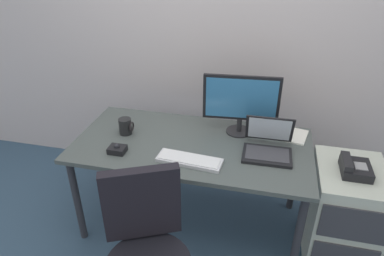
{
  "coord_description": "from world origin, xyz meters",
  "views": [
    {
      "loc": [
        0.46,
        -1.94,
        1.96
      ],
      "look_at": [
        0.0,
        0.0,
        0.83
      ],
      "focal_mm": 32.4,
      "sensor_mm": 36.0,
      "label": 1
    }
  ],
  "objects_px": {
    "desk_phone": "(355,168)",
    "coffee_mug": "(126,126)",
    "laptop": "(268,145)",
    "paper_notepad": "(295,136)",
    "monitor_main": "(241,101)",
    "keyboard": "(189,160)",
    "trackball_mouse": "(117,149)",
    "file_cabinet": "(342,214)"
  },
  "relations": [
    {
      "from": "desk_phone",
      "to": "coffee_mug",
      "type": "distance_m",
      "value": 1.51
    },
    {
      "from": "laptop",
      "to": "paper_notepad",
      "type": "height_order",
      "value": "laptop"
    },
    {
      "from": "monitor_main",
      "to": "keyboard",
      "type": "relative_size",
      "value": 1.25
    },
    {
      "from": "keyboard",
      "to": "paper_notepad",
      "type": "distance_m",
      "value": 0.8
    },
    {
      "from": "monitor_main",
      "to": "trackball_mouse",
      "type": "height_order",
      "value": "monitor_main"
    },
    {
      "from": "monitor_main",
      "to": "paper_notepad",
      "type": "height_order",
      "value": "monitor_main"
    },
    {
      "from": "file_cabinet",
      "to": "paper_notepad",
      "type": "height_order",
      "value": "paper_notepad"
    },
    {
      "from": "keyboard",
      "to": "laptop",
      "type": "relative_size",
      "value": 1.33
    },
    {
      "from": "laptop",
      "to": "paper_notepad",
      "type": "xyz_separation_m",
      "value": [
        0.18,
        0.25,
        -0.05
      ]
    },
    {
      "from": "laptop",
      "to": "paper_notepad",
      "type": "bearing_deg",
      "value": 53.23
    },
    {
      "from": "desk_phone",
      "to": "keyboard",
      "type": "height_order",
      "value": "desk_phone"
    },
    {
      "from": "desk_phone",
      "to": "paper_notepad",
      "type": "height_order",
      "value": "desk_phone"
    },
    {
      "from": "paper_notepad",
      "to": "file_cabinet",
      "type": "bearing_deg",
      "value": -41.8
    },
    {
      "from": "laptop",
      "to": "coffee_mug",
      "type": "relative_size",
      "value": 2.74
    },
    {
      "from": "keyboard",
      "to": "coffee_mug",
      "type": "height_order",
      "value": "coffee_mug"
    },
    {
      "from": "file_cabinet",
      "to": "keyboard",
      "type": "height_order",
      "value": "keyboard"
    },
    {
      "from": "desk_phone",
      "to": "trackball_mouse",
      "type": "height_order",
      "value": "desk_phone"
    },
    {
      "from": "keyboard",
      "to": "trackball_mouse",
      "type": "height_order",
      "value": "trackball_mouse"
    },
    {
      "from": "trackball_mouse",
      "to": "desk_phone",
      "type": "bearing_deg",
      "value": 5.77
    },
    {
      "from": "laptop",
      "to": "coffee_mug",
      "type": "height_order",
      "value": "laptop"
    },
    {
      "from": "file_cabinet",
      "to": "laptop",
      "type": "bearing_deg",
      "value": 173.43
    },
    {
      "from": "desk_phone",
      "to": "monitor_main",
      "type": "bearing_deg",
      "value": 158.07
    },
    {
      "from": "coffee_mug",
      "to": "trackball_mouse",
      "type": "bearing_deg",
      "value": -80.84
    },
    {
      "from": "keyboard",
      "to": "paper_notepad",
      "type": "xyz_separation_m",
      "value": [
        0.65,
        0.47,
        -0.01
      ]
    },
    {
      "from": "paper_notepad",
      "to": "desk_phone",
      "type": "bearing_deg",
      "value": -43.98
    },
    {
      "from": "keyboard",
      "to": "monitor_main",
      "type": "bearing_deg",
      "value": 59.72
    },
    {
      "from": "coffee_mug",
      "to": "laptop",
      "type": "bearing_deg",
      "value": -0.83
    },
    {
      "from": "desk_phone",
      "to": "laptop",
      "type": "relative_size",
      "value": 0.63
    },
    {
      "from": "file_cabinet",
      "to": "keyboard",
      "type": "xyz_separation_m",
      "value": [
        -1.0,
        -0.16,
        0.38
      ]
    },
    {
      "from": "keyboard",
      "to": "coffee_mug",
      "type": "xyz_separation_m",
      "value": [
        -0.52,
        0.24,
        0.04
      ]
    },
    {
      "from": "file_cabinet",
      "to": "trackball_mouse",
      "type": "relative_size",
      "value": 6.28
    },
    {
      "from": "trackball_mouse",
      "to": "paper_notepad",
      "type": "distance_m",
      "value": 1.23
    },
    {
      "from": "laptop",
      "to": "coffee_mug",
      "type": "xyz_separation_m",
      "value": [
        -0.99,
        0.01,
        0.01
      ]
    },
    {
      "from": "monitor_main",
      "to": "trackball_mouse",
      "type": "distance_m",
      "value": 0.89
    },
    {
      "from": "desk_phone",
      "to": "trackball_mouse",
      "type": "bearing_deg",
      "value": -174.23
    },
    {
      "from": "monitor_main",
      "to": "keyboard",
      "type": "xyz_separation_m",
      "value": [
        -0.26,
        -0.44,
        -0.23
      ]
    },
    {
      "from": "laptop",
      "to": "trackball_mouse",
      "type": "bearing_deg",
      "value": -166.63
    },
    {
      "from": "file_cabinet",
      "to": "keyboard",
      "type": "distance_m",
      "value": 1.08
    },
    {
      "from": "file_cabinet",
      "to": "coffee_mug",
      "type": "relative_size",
      "value": 5.99
    },
    {
      "from": "coffee_mug",
      "to": "paper_notepad",
      "type": "relative_size",
      "value": 0.55
    },
    {
      "from": "coffee_mug",
      "to": "desk_phone",
      "type": "bearing_deg",
      "value": -3.47
    },
    {
      "from": "paper_notepad",
      "to": "keyboard",
      "type": "bearing_deg",
      "value": -144.21
    }
  ]
}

